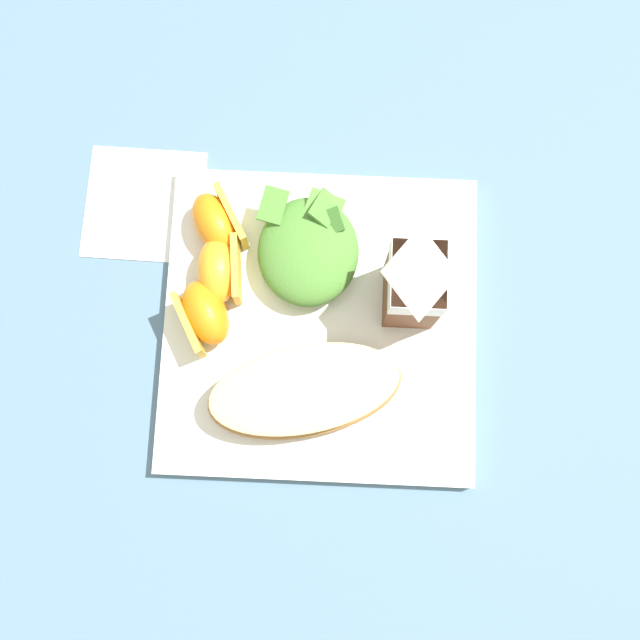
{
  "coord_description": "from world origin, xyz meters",
  "views": [
    {
      "loc": [
        0.12,
        0.01,
        0.69
      ],
      "look_at": [
        0.0,
        0.0,
        0.03
      ],
      "focal_mm": 42.67,
      "sensor_mm": 36.0,
      "label": 1
    }
  ],
  "objects_px": {
    "green_salad_pile": "(308,251)",
    "orange_wedge_front": "(217,223)",
    "paper_napkin": "(144,204)",
    "white_plate": "(320,324)",
    "orange_wedge_rear": "(203,318)",
    "milk_carton": "(415,282)",
    "cheesy_pizza_bread": "(305,390)",
    "orange_wedge_middle": "(220,270)"
  },
  "relations": [
    {
      "from": "orange_wedge_rear",
      "to": "paper_napkin",
      "type": "bearing_deg",
      "value": -148.48
    },
    {
      "from": "orange_wedge_middle",
      "to": "paper_napkin",
      "type": "bearing_deg",
      "value": -130.56
    },
    {
      "from": "milk_carton",
      "to": "white_plate",
      "type": "bearing_deg",
      "value": -71.43
    },
    {
      "from": "milk_carton",
      "to": "orange_wedge_rear",
      "type": "distance_m",
      "value": 0.19
    },
    {
      "from": "paper_napkin",
      "to": "orange_wedge_front",
      "type": "bearing_deg",
      "value": 70.63
    },
    {
      "from": "cheesy_pizza_bread",
      "to": "orange_wedge_middle",
      "type": "bearing_deg",
      "value": -142.23
    },
    {
      "from": "orange_wedge_middle",
      "to": "orange_wedge_rear",
      "type": "relative_size",
      "value": 0.9
    },
    {
      "from": "white_plate",
      "to": "orange_wedge_front",
      "type": "xyz_separation_m",
      "value": [
        -0.08,
        -0.1,
        0.03
      ]
    },
    {
      "from": "white_plate",
      "to": "paper_napkin",
      "type": "relative_size",
      "value": 2.55
    },
    {
      "from": "white_plate",
      "to": "orange_wedge_rear",
      "type": "relative_size",
      "value": 4.01
    },
    {
      "from": "white_plate",
      "to": "green_salad_pile",
      "type": "height_order",
      "value": "green_salad_pile"
    },
    {
      "from": "cheesy_pizza_bread",
      "to": "orange_wedge_front",
      "type": "bearing_deg",
      "value": -149.68
    },
    {
      "from": "green_salad_pile",
      "to": "paper_napkin",
      "type": "bearing_deg",
      "value": -107.08
    },
    {
      "from": "green_salad_pile",
      "to": "orange_wedge_middle",
      "type": "height_order",
      "value": "green_salad_pile"
    },
    {
      "from": "cheesy_pizza_bread",
      "to": "white_plate",
      "type": "bearing_deg",
      "value": 170.67
    },
    {
      "from": "cheesy_pizza_bread",
      "to": "orange_wedge_rear",
      "type": "bearing_deg",
      "value": -122.76
    },
    {
      "from": "orange_wedge_front",
      "to": "orange_wedge_rear",
      "type": "relative_size",
      "value": 1.0
    },
    {
      "from": "milk_carton",
      "to": "orange_wedge_front",
      "type": "distance_m",
      "value": 0.19
    },
    {
      "from": "cheesy_pizza_bread",
      "to": "milk_carton",
      "type": "relative_size",
      "value": 1.67
    },
    {
      "from": "green_salad_pile",
      "to": "orange_wedge_middle",
      "type": "distance_m",
      "value": 0.08
    },
    {
      "from": "orange_wedge_rear",
      "to": "green_salad_pile",
      "type": "bearing_deg",
      "value": 126.25
    },
    {
      "from": "orange_wedge_front",
      "to": "orange_wedge_rear",
      "type": "bearing_deg",
      "value": -3.99
    },
    {
      "from": "orange_wedge_front",
      "to": "paper_napkin",
      "type": "height_order",
      "value": "orange_wedge_front"
    },
    {
      "from": "orange_wedge_front",
      "to": "orange_wedge_middle",
      "type": "bearing_deg",
      "value": 7.44
    },
    {
      "from": "orange_wedge_middle",
      "to": "cheesy_pizza_bread",
      "type": "bearing_deg",
      "value": 37.77
    },
    {
      "from": "paper_napkin",
      "to": "green_salad_pile",
      "type": "bearing_deg",
      "value": 72.92
    },
    {
      "from": "orange_wedge_front",
      "to": "paper_napkin",
      "type": "distance_m",
      "value": 0.09
    },
    {
      "from": "orange_wedge_middle",
      "to": "paper_napkin",
      "type": "distance_m",
      "value": 0.11
    },
    {
      "from": "green_salad_pile",
      "to": "orange_wedge_front",
      "type": "distance_m",
      "value": 0.09
    },
    {
      "from": "white_plate",
      "to": "cheesy_pizza_bread",
      "type": "distance_m",
      "value": 0.07
    },
    {
      "from": "cheesy_pizza_bread",
      "to": "paper_napkin",
      "type": "bearing_deg",
      "value": -136.96
    },
    {
      "from": "cheesy_pizza_bread",
      "to": "green_salad_pile",
      "type": "bearing_deg",
      "value": -178.76
    },
    {
      "from": "white_plate",
      "to": "orange_wedge_front",
      "type": "distance_m",
      "value": 0.13
    },
    {
      "from": "green_salad_pile",
      "to": "milk_carton",
      "type": "height_order",
      "value": "milk_carton"
    },
    {
      "from": "green_salad_pile",
      "to": "orange_wedge_rear",
      "type": "height_order",
      "value": "green_salad_pile"
    },
    {
      "from": "white_plate",
      "to": "orange_wedge_front",
      "type": "bearing_deg",
      "value": -130.66
    },
    {
      "from": "orange_wedge_middle",
      "to": "orange_wedge_rear",
      "type": "distance_m",
      "value": 0.05
    },
    {
      "from": "white_plate",
      "to": "paper_napkin",
      "type": "distance_m",
      "value": 0.2
    },
    {
      "from": "milk_carton",
      "to": "paper_napkin",
      "type": "height_order",
      "value": "milk_carton"
    },
    {
      "from": "cheesy_pizza_bread",
      "to": "milk_carton",
      "type": "xyz_separation_m",
      "value": [
        -0.09,
        0.09,
        0.04
      ]
    },
    {
      "from": "orange_wedge_rear",
      "to": "paper_napkin",
      "type": "xyz_separation_m",
      "value": [
        -0.11,
        -0.07,
        -0.03
      ]
    },
    {
      "from": "green_salad_pile",
      "to": "orange_wedge_rear",
      "type": "bearing_deg",
      "value": -53.75
    }
  ]
}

